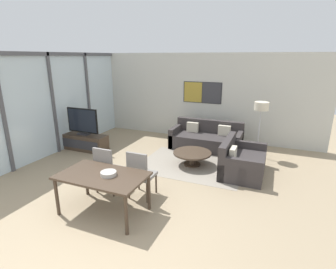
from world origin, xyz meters
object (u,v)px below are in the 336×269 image
(fruit_bowl, at_px, (109,173))
(dining_chair_left, at_px, (107,167))
(sofa_main, at_px, (207,139))
(dining_table, at_px, (102,179))
(floor_lamp, at_px, (261,110))
(television, at_px, (83,122))
(dining_chair_centre, at_px, (140,172))
(sofa_side, at_px, (240,162))
(tv_console, at_px, (85,142))
(coffee_table, at_px, (192,155))

(fruit_bowl, bearing_deg, dining_chair_left, 128.30)
(sofa_main, bearing_deg, dining_table, -101.07)
(dining_table, relative_size, floor_lamp, 0.99)
(floor_lamp, bearing_deg, television, -163.60)
(sofa_main, bearing_deg, dining_chair_centre, -97.29)
(floor_lamp, bearing_deg, sofa_main, 174.20)
(sofa_side, distance_m, dining_chair_left, 3.10)
(tv_console, bearing_deg, dining_chair_centre, -32.11)
(dining_chair_centre, relative_size, floor_lamp, 0.64)
(dining_chair_left, xyz_separation_m, dining_chair_centre, (0.73, 0.06, 0.00))
(sofa_main, relative_size, dining_chair_centre, 2.12)
(sofa_main, relative_size, fruit_bowl, 7.56)
(dining_table, distance_m, fruit_bowl, 0.17)
(sofa_main, xyz_separation_m, floor_lamp, (1.48, -0.15, 1.05))
(fruit_bowl, bearing_deg, sofa_main, 80.58)
(dining_chair_centre, distance_m, fruit_bowl, 0.75)
(television, relative_size, floor_lamp, 0.68)
(tv_console, height_order, sofa_side, sofa_side)
(tv_console, height_order, sofa_main, sofa_main)
(tv_console, distance_m, coffee_table, 3.32)
(television, xyz_separation_m, coffee_table, (3.32, 0.14, -0.59))
(coffee_table, height_order, dining_table, dining_table)
(coffee_table, height_order, dining_chair_left, dining_chair_left)
(television, bearing_deg, dining_table, -44.73)
(television, height_order, floor_lamp, floor_lamp)
(sofa_side, bearing_deg, dining_chair_centre, 140.14)
(tv_console, distance_m, sofa_main, 3.67)
(sofa_side, bearing_deg, coffee_table, 89.64)
(sofa_side, xyz_separation_m, floor_lamp, (0.29, 1.28, 1.05))
(sofa_side, xyz_separation_m, coffee_table, (-1.19, 0.01, -0.01))
(dining_table, height_order, fruit_bowl, fruit_bowl)
(sofa_main, bearing_deg, floor_lamp, -5.80)
(television, bearing_deg, dining_chair_left, -40.83)
(tv_console, xyz_separation_m, television, (-0.00, 0.00, 0.62))
(television, bearing_deg, tv_console, -90.00)
(sofa_main, xyz_separation_m, dining_table, (-0.80, -4.06, 0.38))
(dining_table, bearing_deg, fruit_bowl, 7.42)
(sofa_main, bearing_deg, television, -154.79)
(dining_chair_left, bearing_deg, fruit_bowl, -51.70)
(sofa_main, distance_m, sofa_side, 1.86)
(sofa_main, relative_size, dining_table, 1.37)
(sofa_side, xyz_separation_m, dining_table, (-1.99, -2.63, 0.38))
(dining_table, distance_m, floor_lamp, 4.57)
(tv_console, height_order, fruit_bowl, fruit_bowl)
(coffee_table, bearing_deg, dining_table, -106.77)
(tv_console, relative_size, fruit_bowl, 5.22)
(dining_table, distance_m, dining_chair_left, 0.74)
(tv_console, height_order, floor_lamp, floor_lamp)
(coffee_table, height_order, fruit_bowl, fruit_bowl)
(sofa_main, bearing_deg, fruit_bowl, -99.42)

